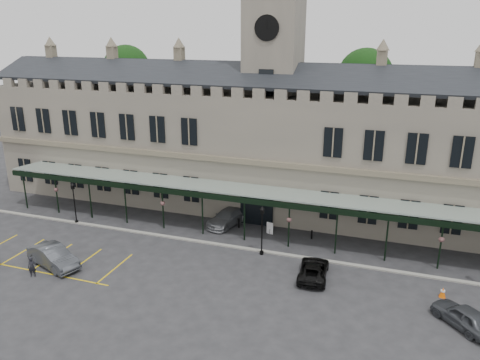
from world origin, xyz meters
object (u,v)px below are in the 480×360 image
(lamp_post_mid, at_px, (262,226))
(car_right_a, at_px, (464,316))
(car_van, at_px, (314,270))
(lamp_post_left, at_px, (74,199))
(clock_tower, at_px, (273,81))
(car_taxi, at_px, (228,217))
(person_a, at_px, (32,267))
(car_left_b, at_px, (53,257))
(sign_board, at_px, (270,228))
(traffic_cone, at_px, (443,292))
(station_building, at_px, (271,147))

(lamp_post_mid, distance_m, car_right_a, 15.90)
(lamp_post_mid, bearing_deg, car_van, -26.30)
(car_right_a, bearing_deg, lamp_post_left, -53.16)
(clock_tower, relative_size, lamp_post_mid, 5.77)
(car_taxi, bearing_deg, person_a, -110.55)
(car_left_b, relative_size, car_right_a, 1.18)
(clock_tower, distance_m, sign_board, 14.39)
(lamp_post_left, xyz_separation_m, traffic_cone, (32.65, -2.62, -2.09))
(station_building, relative_size, sign_board, 53.22)
(car_left_b, bearing_deg, traffic_cone, -60.40)
(person_a, bearing_deg, sign_board, 12.01)
(car_van, bearing_deg, traffic_cone, 176.93)
(traffic_cone, bearing_deg, sign_board, 156.23)
(person_a, bearing_deg, lamp_post_mid, 1.10)
(lamp_post_mid, distance_m, car_van, 5.66)
(car_right_a, bearing_deg, car_van, -60.06)
(person_a, bearing_deg, car_taxi, 23.48)
(station_building, relative_size, car_right_a, 14.04)
(car_van, relative_size, person_a, 2.86)
(sign_board, height_order, car_taxi, car_taxi)
(lamp_post_mid, xyz_separation_m, traffic_cone, (13.86, -2.15, -2.19))
(lamp_post_mid, relative_size, car_left_b, 0.85)
(traffic_cone, bearing_deg, car_taxi, 159.21)
(lamp_post_left, bearing_deg, lamp_post_mid, -1.44)
(lamp_post_mid, bearing_deg, lamp_post_left, 178.56)
(person_a, bearing_deg, car_left_b, 47.16)
(car_taxi, relative_size, car_right_a, 1.20)
(sign_board, distance_m, person_a, 20.03)
(station_building, xyz_separation_m, car_van, (7.00, -13.21, -5.84))
(lamp_post_mid, xyz_separation_m, sign_board, (-0.44, 4.15, -2.00))
(car_left_b, bearing_deg, car_van, -56.49)
(sign_board, bearing_deg, clock_tower, 119.77)
(lamp_post_left, relative_size, car_left_b, 0.82)
(station_building, bearing_deg, traffic_cone, -38.94)
(lamp_post_left, relative_size, person_a, 2.62)
(clock_tower, bearing_deg, traffic_cone, -39.13)
(traffic_cone, xyz_separation_m, person_a, (-29.29, -6.98, 0.43))
(person_a, bearing_deg, traffic_cone, -16.11)
(car_left_b, distance_m, car_taxi, 15.91)
(clock_tower, distance_m, traffic_cone, 24.35)
(station_building, bearing_deg, car_right_a, -43.59)
(traffic_cone, bearing_deg, lamp_post_left, 175.41)
(lamp_post_left, xyz_separation_m, person_a, (3.36, -9.60, -1.66))
(lamp_post_left, height_order, person_a, lamp_post_left)
(station_building, xyz_separation_m, car_taxi, (-2.59, -5.91, -5.72))
(lamp_post_mid, relative_size, car_right_a, 1.01)
(station_building, xyz_separation_m, car_right_a, (17.07, -16.25, -5.74))
(clock_tower, height_order, lamp_post_mid, clock_tower)
(traffic_cone, distance_m, sign_board, 15.62)
(car_van, bearing_deg, car_right_a, 158.81)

